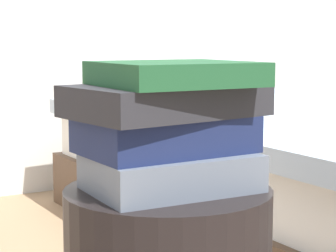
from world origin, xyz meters
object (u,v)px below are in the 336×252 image
book_slate (169,172)px  book_forest (175,74)px  book_navy (164,134)px  book_charcoal (166,100)px

book_slate → book_forest: (0.01, 0.00, 0.16)m
book_navy → book_charcoal: book_charcoal is taller
book_navy → book_forest: size_ratio=1.14×
book_slate → book_forest: book_forest is taller
book_charcoal → book_slate: bearing=-109.8°
book_slate → book_charcoal: bearing=79.4°
book_charcoal → book_forest: book_forest is taller
book_navy → book_charcoal: size_ratio=0.89×
book_navy → book_forest: bearing=-61.5°
book_slate → book_forest: size_ratio=1.11×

